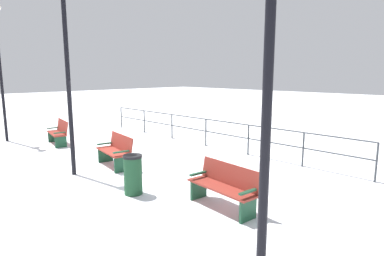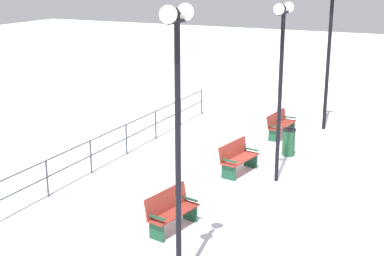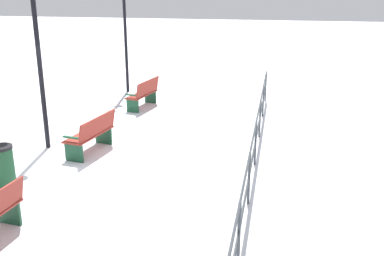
# 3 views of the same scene
# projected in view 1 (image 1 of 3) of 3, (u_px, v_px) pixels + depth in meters

# --- Properties ---
(ground_plane) EXTENTS (80.00, 80.00, 0.00)m
(ground_plane) POSITION_uv_depth(u_px,v_px,m) (116.00, 166.00, 9.48)
(ground_plane) COLOR white
(ground_plane) RESTS_ON ground
(bench_nearest) EXTENTS (0.76, 1.52, 0.93)m
(bench_nearest) POSITION_uv_depth(u_px,v_px,m) (59.00, 132.00, 12.33)
(bench_nearest) COLOR maroon
(bench_nearest) RESTS_ON ground
(bench_second) EXTENTS (0.80, 1.55, 0.92)m
(bench_second) POSITION_uv_depth(u_px,v_px,m) (116.00, 151.00, 9.40)
(bench_second) COLOR maroon
(bench_second) RESTS_ON ground
(bench_third) EXTENTS (0.68, 1.65, 0.88)m
(bench_third) POSITION_uv_depth(u_px,v_px,m) (224.00, 186.00, 6.48)
(bench_third) COLOR maroon
(bench_third) RESTS_ON ground
(lamppost_middle) EXTENTS (0.29, 1.16, 4.98)m
(lamppost_middle) POSITION_uv_depth(u_px,v_px,m) (66.00, 39.00, 8.12)
(lamppost_middle) COLOR black
(lamppost_middle) RESTS_ON ground
(waterfront_railing) EXTENTS (0.05, 11.65, 1.03)m
(waterfront_railing) POSITION_uv_depth(u_px,v_px,m) (206.00, 128.00, 12.04)
(waterfront_railing) COLOR #383D42
(waterfront_railing) RESTS_ON ground
(trash_bin) EXTENTS (0.43, 0.43, 0.90)m
(trash_bin) POSITION_uv_depth(u_px,v_px,m) (133.00, 174.00, 7.23)
(trash_bin) COLOR #1E4C2D
(trash_bin) RESTS_ON ground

